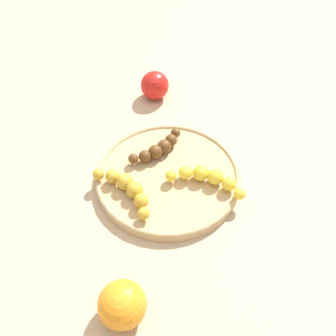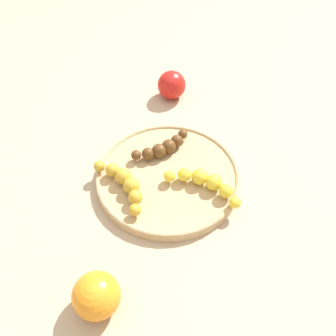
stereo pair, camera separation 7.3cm
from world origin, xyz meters
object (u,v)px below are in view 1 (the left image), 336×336
(banana_overripe, at_px, (158,148))
(banana_spotted, at_px, (127,188))
(banana_yellow, at_px, (207,178))
(apple_red, at_px, (155,85))
(orange_fruit, at_px, (122,304))
(fruit_bowl, at_px, (168,176))

(banana_overripe, relative_size, banana_spotted, 0.92)
(banana_spotted, bearing_deg, banana_yellow, -35.88)
(banana_overripe, xyz_separation_m, banana_spotted, (0.09, -0.09, 0.00))
(apple_red, xyz_separation_m, orange_fruit, (0.52, -0.20, 0.00))
(banana_overripe, bearing_deg, apple_red, 142.14)
(banana_overripe, relative_size, apple_red, 1.80)
(banana_yellow, relative_size, apple_red, 1.87)
(fruit_bowl, xyz_separation_m, banana_spotted, (0.02, -0.09, 0.02))
(orange_fruit, bearing_deg, apple_red, 158.62)
(banana_spotted, xyz_separation_m, orange_fruit, (0.22, -0.06, 0.00))
(banana_yellow, distance_m, orange_fruit, 0.29)
(banana_overripe, distance_m, banana_spotted, 0.12)
(banana_yellow, bearing_deg, apple_red, 38.87)
(orange_fruit, bearing_deg, fruit_bowl, 148.15)
(banana_yellow, bearing_deg, banana_spotted, 118.11)
(fruit_bowl, bearing_deg, apple_red, 169.17)
(fruit_bowl, height_order, banana_overripe, banana_overripe)
(banana_yellow, distance_m, banana_overripe, 0.13)
(banana_spotted, bearing_deg, apple_red, 36.85)
(banana_spotted, bearing_deg, banana_overripe, 16.18)
(fruit_bowl, height_order, banana_spotted, banana_spotted)
(fruit_bowl, bearing_deg, banana_yellow, 55.64)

